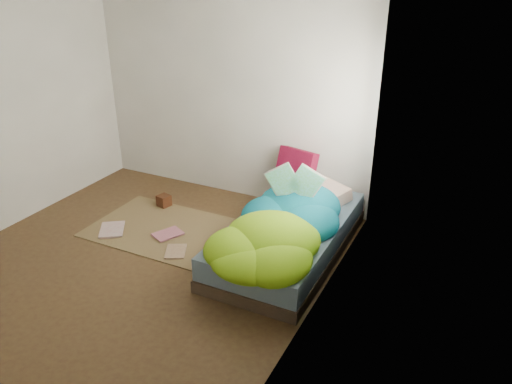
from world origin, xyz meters
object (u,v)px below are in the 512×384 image
floor_book_b (163,230)px  pillow_magenta (296,169)px  wooden_box (164,201)px  open_book (295,173)px  floor_book_a (100,231)px  bed (288,238)px

floor_book_b → pillow_magenta: bearing=68.5°
pillow_magenta → wooden_box: (-1.46, -0.51, -0.48)m
open_book → floor_book_b: bearing=179.9°
pillow_magenta → open_book: size_ratio=0.95×
pillow_magenta → open_book: 0.77m
floor_book_a → floor_book_b: (0.60, 0.30, 0.00)m
bed → wooden_box: size_ratio=15.00×
wooden_box → floor_book_b: 0.63m
floor_book_b → floor_book_a: bearing=-127.7°
open_book → floor_book_b: size_ratio=1.59×
floor_book_a → pillow_magenta: bearing=3.4°
bed → wooden_box: 1.75m
bed → open_book: (-0.00, 0.12, 0.65)m
bed → floor_book_a: size_ratio=5.88×
bed → floor_book_b: bearing=-170.6°
bed → floor_book_a: 2.04m
bed → pillow_magenta: size_ratio=4.51×
open_book → floor_book_b: (-1.36, -0.35, -0.80)m
open_book → floor_book_a: bearing=-176.1°
bed → floor_book_b: size_ratio=6.82×
floor_book_b → open_book: bearing=40.0°
wooden_box → open_book: bearing=-5.6°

